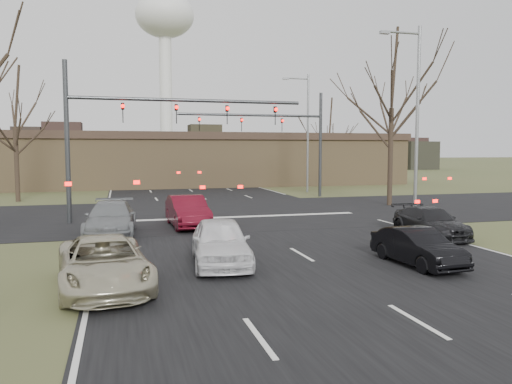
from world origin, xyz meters
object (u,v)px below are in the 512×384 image
car_black_hatch (417,247)px  car_grey_ahead (111,219)px  streetlight_right_near (414,112)px  car_charcoal_sedan (431,222)px  building (200,159)px  mast_arm_near (135,122)px  mast_arm_far (286,132)px  car_silver_suv (104,263)px  streetlight_right_far (306,127)px  water_tower (165,25)px  car_white_sedan (220,242)px  car_red_ahead (188,211)px

car_black_hatch → car_grey_ahead: size_ratio=0.72×
streetlight_right_near → car_charcoal_sedan: 7.43m
building → mast_arm_near: size_ratio=3.50×
mast_arm_near → car_grey_ahead: size_ratio=2.44×
mast_arm_far → car_silver_suv: size_ratio=2.28×
streetlight_right_far → building: bearing=123.6°
water_tower → car_charcoal_sedan: (0.50, -115.02, -34.85)m
streetlight_right_near → car_silver_suv: (-15.32, -9.56, -4.91)m
streetlight_right_far → car_white_sedan: (-12.32, -24.66, -4.84)m
mast_arm_far → car_silver_suv: mast_arm_far is taller
streetlight_right_far → car_grey_ahead: streetlight_right_far is taller
mast_arm_far → streetlight_right_near: 13.28m
mast_arm_near → car_grey_ahead: 6.08m
mast_arm_near → car_black_hatch: (8.23, -12.41, -4.48)m
mast_arm_near → mast_arm_far: same height
car_black_hatch → car_red_ahead: bearing=118.0°
car_charcoal_sedan → car_red_ahead: 10.92m
mast_arm_near → car_white_sedan: (2.23, -10.66, -4.33)m
building → water_tower: (4.00, 82.00, 32.80)m
streetlight_right_near → car_red_ahead: streetlight_right_near is taller
car_red_ahead → mast_arm_far: bearing=51.7°
car_grey_ahead → car_red_ahead: (3.47, 1.46, 0.02)m
building → car_black_hatch: bearing=-88.5°
car_grey_ahead → mast_arm_far: bearing=51.5°
car_red_ahead → car_black_hatch: bearing=-60.8°
car_white_sedan → car_grey_ahead: size_ratio=0.88×
mast_arm_far → car_black_hatch: size_ratio=3.10×
water_tower → car_black_hatch: bearing=-91.4°
car_white_sedan → streetlight_right_far: bearing=69.7°
mast_arm_far → car_red_ahead: 16.16m
mast_arm_far → car_silver_suv: bearing=-119.4°
building → car_white_sedan: (-5.00, -35.66, -1.92)m
car_silver_suv → car_red_ahead: bearing=64.7°
streetlight_right_near → car_black_hatch: streetlight_right_near is taller
building → car_silver_suv: 38.56m
mast_arm_far → car_white_sedan: mast_arm_far is taller
water_tower → car_grey_ahead: 117.04m
water_tower → car_silver_suv: 125.14m
streetlight_right_near → building: bearing=103.7°
mast_arm_far → streetlight_right_far: (3.14, 4.00, 0.57)m
building → car_red_ahead: size_ratio=9.41×
car_charcoal_sedan → building: bearing=101.5°
water_tower → streetlight_right_far: bearing=-88.0°
car_silver_suv → streetlight_right_near: bearing=26.1°
car_black_hatch → streetlight_right_near: bearing=54.9°
car_white_sedan → car_red_ahead: 8.05m
car_white_sedan → car_charcoal_sedan: (9.50, 2.64, -0.12)m
car_red_ahead → water_tower: bearing=83.1°
mast_arm_near → car_charcoal_sedan: 14.89m
building → car_black_hatch: (1.00, -37.41, -2.07)m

